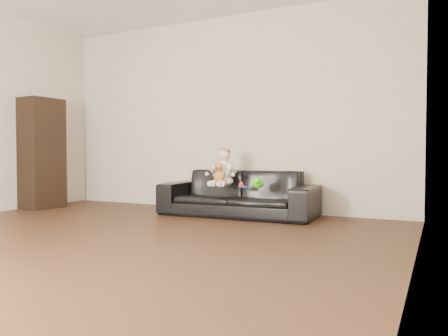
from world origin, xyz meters
The scene contains 11 objects.
floor centered at (0.00, 0.00, 0.00)m, with size 5.50×5.50×0.00m, color #3C2315.
wall_back centered at (0.00, 2.75, 1.30)m, with size 5.00×5.00×0.00m, color beige.
wall_right centered at (2.50, 0.00, 1.30)m, with size 5.50×5.50×0.00m, color beige.
sofa centered at (0.45, 2.25, 0.28)m, with size 1.89×0.74×0.55m, color black.
cabinet centered at (-2.29, 1.72, 0.76)m, with size 0.38×0.52×1.52m, color black.
shelf_item centered at (-2.27, 1.72, 1.10)m, with size 0.18×0.25×0.28m, color silver.
baby centered at (0.31, 2.15, 0.57)m, with size 0.35×0.42×0.46m.
teddy_bear centered at (0.32, 2.00, 0.53)m, with size 0.15×0.15×0.23m.
toy_green centered at (0.80, 2.02, 0.42)m, with size 0.13×0.16×0.11m, color #46D519.
toy_rattle centered at (0.58, 2.05, 0.39)m, with size 0.06×0.06×0.06m, color red.
toy_blue_disc centered at (0.58, 2.10, 0.37)m, with size 0.11×0.11×0.02m, color blue.
Camera 1 is at (2.65, -2.56, 0.77)m, focal length 35.00 mm.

